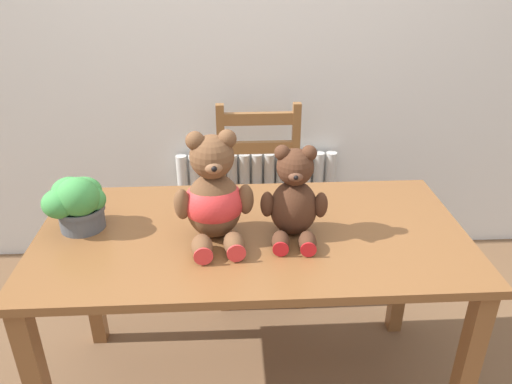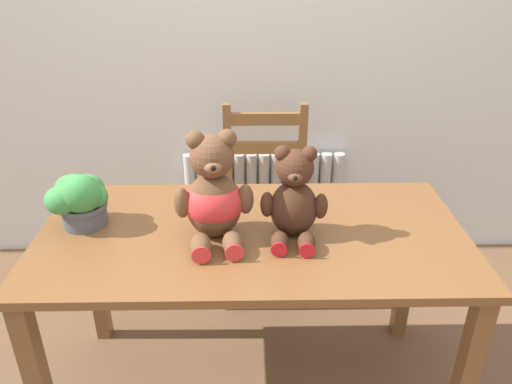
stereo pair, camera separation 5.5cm
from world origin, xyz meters
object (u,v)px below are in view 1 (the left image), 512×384
wooden_chair_behind (260,205)px  potted_plant (77,201)px  teddy_bear_left (214,197)px  teddy_bear_right (294,199)px

wooden_chair_behind → potted_plant: size_ratio=4.66×
teddy_bear_left → potted_plant: bearing=-15.7°
teddy_bear_left → teddy_bear_right: (0.26, -0.00, -0.01)m
potted_plant → teddy_bear_right: bearing=-6.2°
wooden_chair_behind → potted_plant: 1.04m
wooden_chair_behind → teddy_bear_right: 0.88m
teddy_bear_left → potted_plant: 0.47m
teddy_bear_right → potted_plant: bearing=-1.4°
wooden_chair_behind → teddy_bear_right: teddy_bear_right is taller
teddy_bear_left → potted_plant: (-0.47, 0.08, -0.04)m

